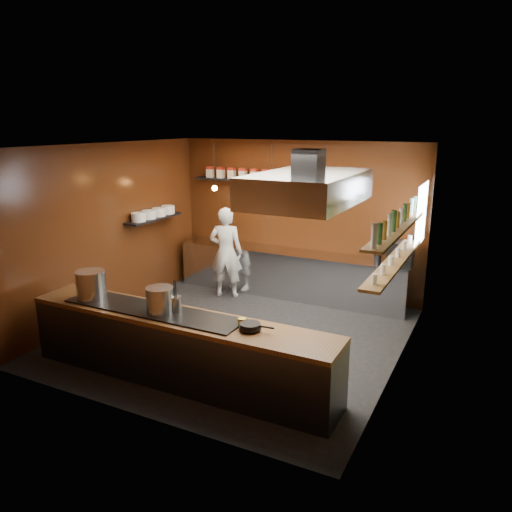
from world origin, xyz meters
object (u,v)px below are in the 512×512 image
Objects in this scene: extractor_hood at (308,188)px; stockpot_large at (91,285)px; espresso_machine at (401,254)px; stockpot_small at (160,300)px; chef at (226,252)px.

stockpot_large is (-2.72, -1.23, -1.37)m from extractor_hood.
extractor_hood is 4.61× the size of espresso_machine.
stockpot_small is at bearing -124.09° from espresso_machine.
extractor_hood is at bearing 123.64° from chef.
stockpot_large reaches higher than stockpot_small.
stockpot_small is 0.83× the size of espresso_machine.
chef reaches higher than stockpot_large.
stockpot_large is 0.23× the size of chef.
extractor_hood is 3.28m from stockpot_large.
chef is (-0.88, 3.22, -0.22)m from stockpot_small.
espresso_machine is (2.33, 3.75, 0.01)m from stockpot_small.
stockpot_large is 3.25m from chef.
stockpot_small is at bearing 88.47° from chef.
chef is at bearing 84.50° from stockpot_large.
stockpot_small is 0.20× the size of chef.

